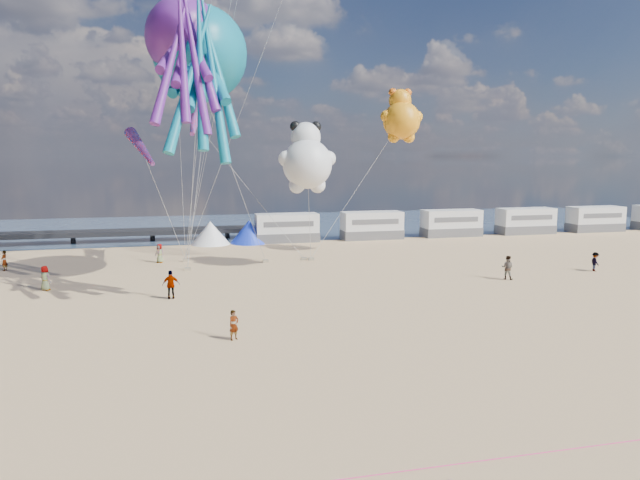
# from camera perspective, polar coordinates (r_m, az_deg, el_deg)

# --- Properties ---
(ground) EXTENTS (120.00, 120.00, 0.00)m
(ground) POSITION_cam_1_polar(r_m,az_deg,el_deg) (21.76, -0.72, -16.13)
(ground) COLOR #DCB47F
(ground) RESTS_ON ground
(water) EXTENTS (120.00, 120.00, 0.00)m
(water) POSITION_cam_1_polar(r_m,az_deg,el_deg) (75.01, -9.83, 1.35)
(water) COLOR #334963
(water) RESTS_ON ground
(motorhome_0) EXTENTS (6.60, 2.50, 3.00)m
(motorhome_0) POSITION_cam_1_polar(r_m,az_deg,el_deg) (60.69, -3.34, 1.23)
(motorhome_0) COLOR silver
(motorhome_0) RESTS_ON ground
(motorhome_1) EXTENTS (6.60, 2.50, 3.00)m
(motorhome_1) POSITION_cam_1_polar(r_m,az_deg,el_deg) (63.00, 5.20, 1.47)
(motorhome_1) COLOR silver
(motorhome_1) RESTS_ON ground
(motorhome_2) EXTENTS (6.60, 2.50, 3.00)m
(motorhome_2) POSITION_cam_1_polar(r_m,az_deg,el_deg) (66.59, 12.99, 1.67)
(motorhome_2) COLOR silver
(motorhome_2) RESTS_ON ground
(motorhome_3) EXTENTS (6.60, 2.50, 3.00)m
(motorhome_3) POSITION_cam_1_polar(r_m,az_deg,el_deg) (71.28, 19.87, 1.81)
(motorhome_3) COLOR silver
(motorhome_3) RESTS_ON ground
(motorhome_4) EXTENTS (6.60, 2.50, 3.00)m
(motorhome_4) POSITION_cam_1_polar(r_m,az_deg,el_deg) (76.86, 25.82, 1.91)
(motorhome_4) COLOR silver
(motorhome_4) RESTS_ON ground
(tent_white) EXTENTS (4.00, 4.00, 2.40)m
(tent_white) POSITION_cam_1_polar(r_m,az_deg,el_deg) (59.90, -10.90, 0.71)
(tent_white) COLOR white
(tent_white) RESTS_ON ground
(tent_blue) EXTENTS (4.00, 4.00, 2.40)m
(tent_blue) POSITION_cam_1_polar(r_m,az_deg,el_deg) (60.18, -7.10, 0.83)
(tent_blue) COLOR #1933CC
(tent_blue) RESTS_ON ground
(rope_line) EXTENTS (34.00, 0.03, 0.03)m
(rope_line) POSITION_cam_1_polar(r_m,az_deg,el_deg) (17.46, 3.12, -22.68)
(rope_line) COLOR #F2338C
(rope_line) RESTS_ON ground
(standing_person) EXTENTS (0.66, 0.59, 1.51)m
(standing_person) POSITION_cam_1_polar(r_m,az_deg,el_deg) (28.82, -8.61, -8.40)
(standing_person) COLOR tan
(standing_person) RESTS_ON ground
(beachgoer_0) EXTENTS (0.71, 0.61, 1.63)m
(beachgoer_0) POSITION_cam_1_polar(r_m,az_deg,el_deg) (50.61, -15.75, -1.28)
(beachgoer_0) COLOR #7F6659
(beachgoer_0) RESTS_ON ground
(beachgoer_1) EXTENTS (1.03, 0.99, 1.78)m
(beachgoer_1) POSITION_cam_1_polar(r_m,az_deg,el_deg) (44.33, 18.22, -2.63)
(beachgoer_1) COLOR #7F6659
(beachgoer_1) RESTS_ON ground
(beachgoer_2) EXTENTS (0.72, 0.84, 1.52)m
(beachgoer_2) POSITION_cam_1_polar(r_m,az_deg,el_deg) (50.09, 25.81, -1.97)
(beachgoer_2) COLOR #7F6659
(beachgoer_2) RESTS_ON ground
(beachgoer_3) EXTENTS (1.20, 0.69, 1.85)m
(beachgoer_3) POSITION_cam_1_polar(r_m,az_deg,el_deg) (37.61, -14.68, -4.34)
(beachgoer_3) COLOR #7F6659
(beachgoer_3) RESTS_ON ground
(beachgoer_5) EXTENTS (0.80, 1.58, 1.63)m
(beachgoer_5) POSITION_cam_1_polar(r_m,az_deg,el_deg) (51.78, -29.03, -1.81)
(beachgoer_5) COLOR #7F6659
(beachgoer_5) RESTS_ON ground
(beachgoer_6) EXTENTS (0.73, 0.70, 1.69)m
(beachgoer_6) POSITION_cam_1_polar(r_m,az_deg,el_deg) (42.95, -25.79, -3.45)
(beachgoer_6) COLOR #7F6659
(beachgoer_6) RESTS_ON ground
(sandbag_a) EXTENTS (0.50, 0.35, 0.22)m
(sandbag_a) POSITION_cam_1_polar(r_m,az_deg,el_deg) (46.81, -13.10, -2.83)
(sandbag_a) COLOR gray
(sandbag_a) RESTS_ON ground
(sandbag_b) EXTENTS (0.50, 0.35, 0.22)m
(sandbag_b) POSITION_cam_1_polar(r_m,az_deg,el_deg) (49.27, -5.47, -2.09)
(sandbag_b) COLOR gray
(sandbag_b) RESTS_ON ground
(sandbag_c) EXTENTS (0.50, 0.35, 0.22)m
(sandbag_c) POSITION_cam_1_polar(r_m,az_deg,el_deg) (49.94, -0.91, -1.91)
(sandbag_c) COLOR gray
(sandbag_c) RESTS_ON ground
(sandbag_d) EXTENTS (0.50, 0.35, 0.22)m
(sandbag_d) POSITION_cam_1_polar(r_m,az_deg,el_deg) (50.10, -1.64, -1.88)
(sandbag_d) COLOR gray
(sandbag_d) RESTS_ON ground
(sandbag_e) EXTENTS (0.50, 0.35, 0.22)m
(sandbag_e) POSITION_cam_1_polar(r_m,az_deg,el_deg) (50.73, -13.29, -1.98)
(sandbag_e) COLOR gray
(sandbag_e) RESTS_ON ground
(kite_octopus_teal) EXTENTS (4.99, 11.56, 13.19)m
(kite_octopus_teal) POSITION_cam_1_polar(r_m,az_deg,el_deg) (42.89, -11.91, 17.68)
(kite_octopus_teal) COLOR #0E728B
(kite_octopus_purple) EXTENTS (5.41, 10.72, 11.82)m
(kite_octopus_purple) POSITION_cam_1_polar(r_m,az_deg,el_deg) (42.01, -13.40, 19.05)
(kite_octopus_purple) COLOR #5C1E80
(kite_panda) EXTENTS (5.73, 5.52, 6.78)m
(kite_panda) POSITION_cam_1_polar(r_m,az_deg,el_deg) (45.84, -1.28, 7.61)
(kite_panda) COLOR silver
(kite_teddy_orange) EXTENTS (5.13, 4.98, 5.77)m
(kite_teddy_orange) POSITION_cam_1_polar(r_m,az_deg,el_deg) (52.78, 8.16, 11.74)
(kite_teddy_orange) COLOR orange
(windsock_left) EXTENTS (1.83, 6.42, 6.34)m
(windsock_left) POSITION_cam_1_polar(r_m,az_deg,el_deg) (48.15, -11.08, 14.86)
(windsock_left) COLOR red
(windsock_mid) EXTENTS (1.60, 5.26, 5.18)m
(windsock_mid) POSITION_cam_1_polar(r_m,az_deg,el_deg) (49.28, -12.41, 11.47)
(windsock_mid) COLOR red
(windsock_right) EXTENTS (2.81, 4.91, 4.97)m
(windsock_right) POSITION_cam_1_polar(r_m,az_deg,el_deg) (43.97, -17.46, 8.81)
(windsock_right) COLOR red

